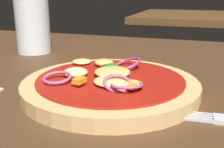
% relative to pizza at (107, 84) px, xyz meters
% --- Properties ---
extents(dining_table, '(1.18, 0.90, 0.03)m').
position_rel_pizza_xyz_m(dining_table, '(0.00, 0.01, -0.03)').
color(dining_table, '#4C301C').
rests_on(dining_table, ground).
extents(pizza, '(0.24, 0.24, 0.04)m').
position_rel_pizza_xyz_m(pizza, '(0.00, 0.00, 0.00)').
color(pizza, tan).
rests_on(pizza, dining_table).
extents(beer_glass, '(0.07, 0.07, 0.14)m').
position_rel_pizza_xyz_m(beer_glass, '(-0.24, 0.19, 0.05)').
color(beer_glass, silver).
rests_on(beer_glass, dining_table).
extents(background_table, '(0.73, 0.66, 0.03)m').
position_rel_pizza_xyz_m(background_table, '(0.09, 1.36, -0.03)').
color(background_table, brown).
rests_on(background_table, ground).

